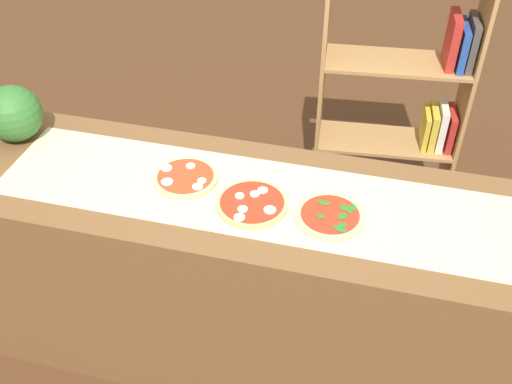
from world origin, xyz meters
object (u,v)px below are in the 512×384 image
pizza_mozzarella_0 (186,178)px  pizza_mozzarella_1 (252,204)px  pizza_spinach_2 (330,216)px  bookshelf (406,116)px  watermelon (13,113)px

pizza_mozzarella_0 → pizza_mozzarella_1: size_ratio=0.94×
pizza_spinach_2 → bookshelf: bookshelf is taller
pizza_mozzarella_0 → watermelon: 0.79m
pizza_mozzarella_1 → pizza_spinach_2: size_ratio=1.04×
pizza_mozzarella_1 → bookshelf: bearing=66.4°
pizza_mozzarella_0 → bookshelf: bearing=54.2°
bookshelf → pizza_mozzarella_1: bearing=-113.6°
pizza_mozzarella_0 → bookshelf: 1.42m
pizza_mozzarella_0 → pizza_spinach_2: (0.57, -0.08, -0.00)m
watermelon → bookshelf: bookshelf is taller
pizza_mozzarella_1 → pizza_spinach_2: pizza_mozzarella_1 is taller
pizza_spinach_2 → bookshelf: size_ratio=0.18×
watermelon → bookshelf: (1.59, 1.02, -0.39)m
pizza_mozzarella_1 → watermelon: watermelon is taller
pizza_mozzarella_1 → pizza_spinach_2: bearing=1.4°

